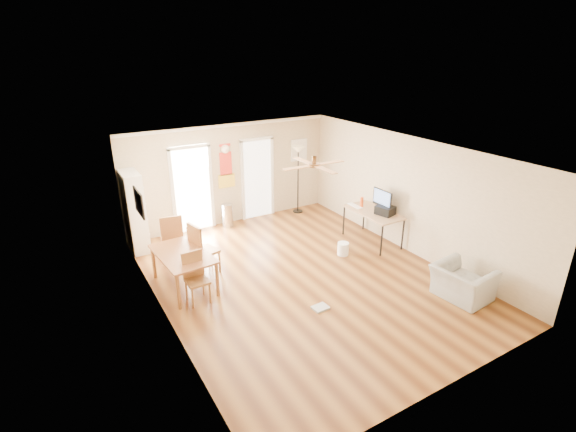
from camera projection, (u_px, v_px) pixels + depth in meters
floor at (303, 278)px, 8.64m from camera, size 7.00×7.00×0.00m
ceiling at (305, 152)px, 7.67m from camera, size 5.50×7.00×0.00m
wall_back at (231, 174)px, 10.95m from camera, size 5.50×0.04×2.60m
wall_front at (454, 310)px, 5.36m from camera, size 5.50×0.04×2.60m
wall_left at (160, 252)px, 6.86m from camera, size 0.04×7.00×2.60m
wall_right at (408, 195)px, 9.46m from camera, size 0.04×7.00×2.60m
crown_molding at (305, 154)px, 7.68m from camera, size 5.50×7.00×0.08m
kitchen_doorway at (192, 190)px, 10.53m from camera, size 0.90×0.10×2.10m
bathroom_doorway at (257, 179)px, 11.38m from camera, size 0.80×0.10×2.10m
wall_decal at (226, 166)px, 10.78m from camera, size 0.46×0.03×1.10m
ac_grille at (299, 150)px, 11.74m from camera, size 0.50×0.04×0.60m
framed_poster at (139, 203)px, 7.84m from camera, size 0.04×0.66×0.48m
ceiling_fan at (314, 165)px, 7.49m from camera, size 1.24×1.24×0.20m
bookshelf at (134, 212)px, 9.55m from camera, size 0.60×0.90×1.84m
dining_table at (184, 270)px, 8.21m from camera, size 0.97×1.51×0.73m
dining_chair_right_a at (200, 247)px, 8.92m from camera, size 0.43×0.43×0.91m
dining_chair_right_b at (205, 248)px, 8.65m from camera, size 0.55×0.55×1.11m
dining_chair_near at (197, 279)px, 7.69m from camera, size 0.40×0.40×0.94m
dining_chair_far at (172, 237)px, 9.16m from camera, size 0.53×0.53×1.10m
trash_can at (227, 215)px, 10.98m from camera, size 0.35×0.35×0.61m
torchiere_lamp at (298, 180)px, 11.72m from camera, size 0.44×0.44×1.88m
computer_desk at (372, 227)px, 10.10m from camera, size 0.72×1.44×0.77m
imac at (382, 201)px, 9.82m from camera, size 0.22×0.59×0.54m
keyboard at (355, 206)px, 10.29m from camera, size 0.15×0.43×0.02m
printer at (385, 210)px, 9.76m from camera, size 0.42×0.46×0.20m
orange_bottle at (362, 202)px, 10.20m from camera, size 0.09×0.09×0.24m
wastebasket_a at (343, 249)px, 9.55m from camera, size 0.32×0.32×0.29m
floor_cloth at (320, 308)px, 7.63m from camera, size 0.29×0.24×0.04m
armchair at (462, 283)px, 7.87m from camera, size 0.93×1.04×0.63m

